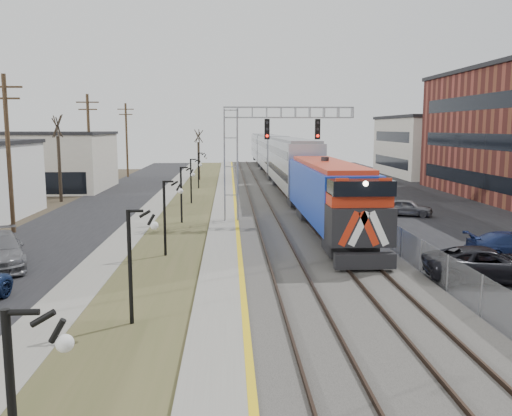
{
  "coord_description": "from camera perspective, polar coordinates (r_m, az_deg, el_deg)",
  "views": [
    {
      "loc": [
        -0.65,
        -9.94,
        6.68
      ],
      "look_at": [
        0.74,
        17.59,
        2.6
      ],
      "focal_mm": 38.0,
      "sensor_mm": 36.0,
      "label": 1
    }
  ],
  "objects": [
    {
      "name": "sidewalk",
      "position": [
        45.86,
        -10.81,
        -0.06
      ],
      "size": [
        2.0,
        120.0,
        0.08
      ],
      "primitive_type": "cube",
      "color": "gray",
      "rests_on": "ground"
    },
    {
      "name": "car_lot_e",
      "position": [
        42.91,
        15.66,
        0.0
      ],
      "size": [
        4.01,
        2.91,
        1.27
      ],
      "primitive_type": "imported",
      "rotation": [
        0.0,
        0.0,
        1.14
      ],
      "color": "slate",
      "rests_on": "ground"
    },
    {
      "name": "fence",
      "position": [
        46.17,
        8.19,
        1.01
      ],
      "size": [
        0.04,
        120.0,
        1.6
      ],
      "primitive_type": "cube",
      "color": "gray",
      "rests_on": "ground"
    },
    {
      "name": "lampposts",
      "position": [
        28.8,
        -9.53,
        -1.05
      ],
      "size": [
        0.14,
        62.14,
        4.0
      ],
      "color": "black",
      "rests_on": "ground"
    },
    {
      "name": "ballast_bed",
      "position": [
        45.65,
        2.99,
        0.12
      ],
      "size": [
        8.0,
        120.0,
        0.2
      ],
      "primitive_type": "cube",
      "color": "#595651",
      "rests_on": "ground"
    },
    {
      "name": "signal_gantry",
      "position": [
        37.99,
        -0.07,
        6.77
      ],
      "size": [
        9.0,
        1.07,
        8.15
      ],
      "color": "gray",
      "rests_on": "ground"
    },
    {
      "name": "train",
      "position": [
        68.49,
        2.28,
        5.26
      ],
      "size": [
        3.0,
        85.85,
        5.33
      ],
      "color": "#1536AF",
      "rests_on": "ground"
    },
    {
      "name": "utility_poles",
      "position": [
        37.62,
        -24.59,
        5.1
      ],
      "size": [
        0.28,
        80.28,
        10.0
      ],
      "color": "#4C3823",
      "rests_on": "ground"
    },
    {
      "name": "bare_trees",
      "position": [
        50.46,
        -16.68,
        3.54
      ],
      "size": [
        12.3,
        42.3,
        5.95
      ],
      "color": "#382D23",
      "rests_on": "ground"
    },
    {
      "name": "street_west",
      "position": [
        46.7,
        -16.29,
        -0.12
      ],
      "size": [
        7.0,
        120.0,
        0.04
      ],
      "primitive_type": "cube",
      "color": "black",
      "rests_on": "ground"
    },
    {
      "name": "platform_edge",
      "position": [
        45.4,
        -2.19,
        0.26
      ],
      "size": [
        0.24,
        120.0,
        0.01
      ],
      "primitive_type": "cube",
      "color": "gold",
      "rests_on": "platform"
    },
    {
      "name": "track_near",
      "position": [
        45.47,
        0.48,
        0.32
      ],
      "size": [
        1.58,
        120.0,
        0.15
      ],
      "color": "#2D2119",
      "rests_on": "ballast_bed"
    },
    {
      "name": "platform",
      "position": [
        45.41,
        -3.3,
        0.1
      ],
      "size": [
        2.0,
        120.0,
        0.24
      ],
      "primitive_type": "cube",
      "color": "gray",
      "rests_on": "ground"
    },
    {
      "name": "parking_lot",
      "position": [
        48.38,
        17.27,
        0.12
      ],
      "size": [
        16.0,
        120.0,
        0.04
      ],
      "primitive_type": "cube",
      "color": "black",
      "rests_on": "ground"
    },
    {
      "name": "track_far",
      "position": [
        45.8,
        4.86,
        0.35
      ],
      "size": [
        1.58,
        120.0,
        0.15
      ],
      "color": "#2D2119",
      "rests_on": "ballast_bed"
    },
    {
      "name": "grass_median",
      "position": [
        45.55,
        -7.07,
        -0.04
      ],
      "size": [
        4.0,
        120.0,
        0.06
      ],
      "primitive_type": "cube",
      "color": "#474A27",
      "rests_on": "ground"
    },
    {
      "name": "car_lot_c",
      "position": [
        25.83,
        23.14,
        -5.56
      ],
      "size": [
        5.59,
        3.04,
        1.49
      ],
      "primitive_type": "imported",
      "rotation": [
        0.0,
        0.0,
        1.46
      ],
      "color": "black",
      "rests_on": "ground"
    }
  ]
}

